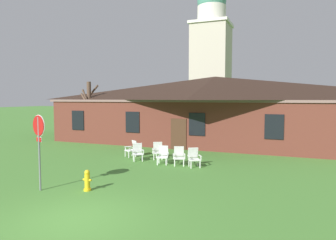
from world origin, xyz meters
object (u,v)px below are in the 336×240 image
lawn_chair_right_end (179,155)px  fire_hydrant (87,181)px  lawn_chair_middle (163,154)px  stop_sign (39,137)px  lawn_chair_left_end (158,150)px  lawn_chair_far_side (194,157)px  lawn_chair_near_door (138,152)px  lawn_chair_by_porch (132,148)px

lawn_chair_right_end → fire_hydrant: bearing=-107.6°
lawn_chair_middle → lawn_chair_right_end: size_ratio=1.00×
stop_sign → lawn_chair_middle: stop_sign is taller
lawn_chair_left_end → stop_sign: bearing=-103.5°
lawn_chair_far_side → fire_hydrant: bearing=-115.7°
lawn_chair_right_end → fire_hydrant: (-1.71, -5.40, -0.12)m
fire_hydrant → lawn_chair_middle: bearing=81.1°
lawn_chair_left_end → lawn_chair_right_end: same height
lawn_chair_left_end → lawn_chair_middle: 1.38m
lawn_chair_far_side → lawn_chair_right_end: bearing=173.3°
lawn_chair_far_side → fire_hydrant: size_ratio=1.21×
lawn_chair_near_door → lawn_chair_far_side: size_ratio=1.00×
stop_sign → lawn_chair_far_side: stop_sign is taller
lawn_chair_by_porch → fire_hydrant: (1.63, -6.48, -0.12)m
lawn_chair_right_end → lawn_chair_near_door: bearing=174.8°
lawn_chair_middle → lawn_chair_right_end: same height
stop_sign → fire_hydrant: bearing=20.5°
lawn_chair_near_door → stop_sign: bearing=-97.7°
lawn_chair_by_porch → fire_hydrant: lawn_chair_by_porch is taller
lawn_chair_left_end → lawn_chair_far_side: bearing=-25.0°
stop_sign → fire_hydrant: 2.43m
lawn_chair_near_door → lawn_chair_left_end: same height
lawn_chair_left_end → lawn_chair_right_end: size_ratio=1.00×
lawn_chair_middle → lawn_chair_far_side: (1.72, -0.04, 0.00)m
lawn_chair_left_end → lawn_chair_right_end: bearing=-32.6°
stop_sign → fire_hydrant: stop_sign is taller
lawn_chair_near_door → fire_hydrant: (0.82, -5.63, -0.12)m
lawn_chair_by_porch → lawn_chair_middle: size_ratio=1.00×
lawn_chair_middle → lawn_chair_far_side: same height
stop_sign → fire_hydrant: size_ratio=3.61×
lawn_chair_near_door → lawn_chair_far_side: 3.38m
stop_sign → lawn_chair_by_porch: stop_sign is taller
lawn_chair_by_porch → lawn_chair_left_end: (1.66, -0.02, 0.00)m
lawn_chair_by_porch → lawn_chair_near_door: size_ratio=1.00×
lawn_chair_near_door → lawn_chair_right_end: 2.54m
lawn_chair_by_porch → lawn_chair_middle: bearing=-25.1°
stop_sign → lawn_chair_middle: 6.64m
stop_sign → lawn_chair_left_end: bearing=76.5°
lawn_chair_middle → fire_hydrant: (-0.83, -5.33, -0.12)m
lawn_chair_near_door → lawn_chair_middle: bearing=-10.1°
stop_sign → lawn_chair_middle: bearing=67.2°
lawn_chair_left_end → lawn_chair_near_door: bearing=-135.6°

